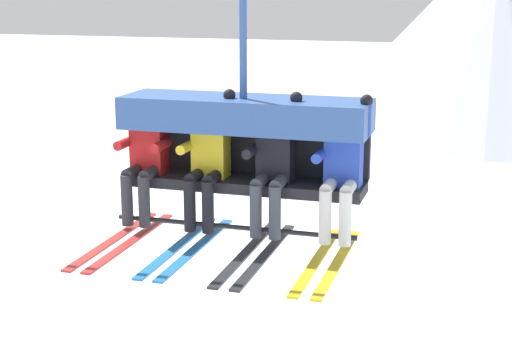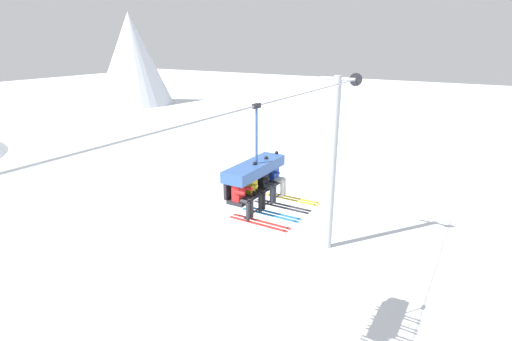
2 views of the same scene
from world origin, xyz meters
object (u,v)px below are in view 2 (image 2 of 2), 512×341
at_px(skier_red, 243,195).
at_px(lift_tower_far, 333,162).
at_px(chairlift_chair, 254,173).
at_px(skier_yellow, 255,187).
at_px(skier_blue, 277,174).
at_px(skier_black, 266,180).

bearing_deg(skier_red, lift_tower_far, 5.70).
distance_m(lift_tower_far, skier_red, 9.52).
distance_m(lift_tower_far, chairlift_chair, 8.64).
bearing_deg(chairlift_chair, lift_tower_far, 4.84).
height_order(lift_tower_far, chairlift_chair, lift_tower_far).
bearing_deg(chairlift_chair, skier_yellow, -145.43).
height_order(skier_red, skier_blue, skier_blue).
distance_m(skier_black, skier_blue, 0.63).
distance_m(skier_red, skier_yellow, 0.63).
xyz_separation_m(chairlift_chair, skier_blue, (0.95, -0.21, -0.28)).
xyz_separation_m(skier_red, skier_yellow, (0.63, 0.01, 0.02)).
xyz_separation_m(lift_tower_far, skier_yellow, (-8.68, -0.92, 1.73)).
relative_size(chairlift_chair, skier_blue, 1.64).
distance_m(lift_tower_far, skier_black, 8.29).
height_order(skier_yellow, skier_black, same).
bearing_deg(skier_black, skier_blue, 0.00).
xyz_separation_m(skier_yellow, skier_black, (0.63, 0.00, 0.00)).
bearing_deg(chairlift_chair, skier_black, -34.00).
height_order(skier_black, skier_blue, same).
relative_size(lift_tower_far, skier_black, 5.08).
bearing_deg(skier_blue, skier_yellow, 180.00).
bearing_deg(skier_red, skier_blue, 0.21).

